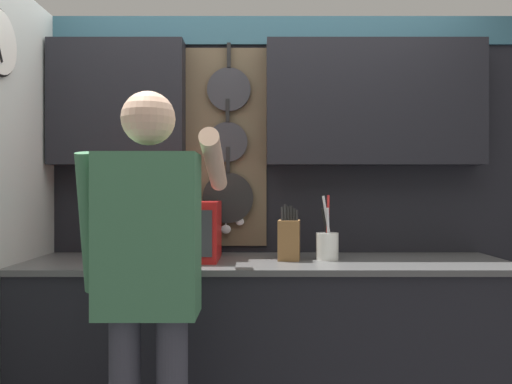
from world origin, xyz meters
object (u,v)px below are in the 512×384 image
Objects in this scene: utensil_crock at (329,244)px; person at (151,269)px; knife_block at (291,239)px; microwave at (171,231)px.

person is (-0.78, -0.69, -0.02)m from utensil_crock.
knife_block is 0.20m from utensil_crock.
microwave is at bearing -179.84° from utensil_crock.
knife_block is at bearing -179.48° from utensil_crock.
knife_block is at bearing 0.05° from microwave.
microwave is at bearing -179.95° from knife_block.
utensil_crock reaches higher than microwave.
person is (-0.58, -0.69, -0.05)m from knife_block.
microwave is at bearing 93.74° from person.
utensil_crock is (0.83, 0.00, -0.07)m from microwave.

